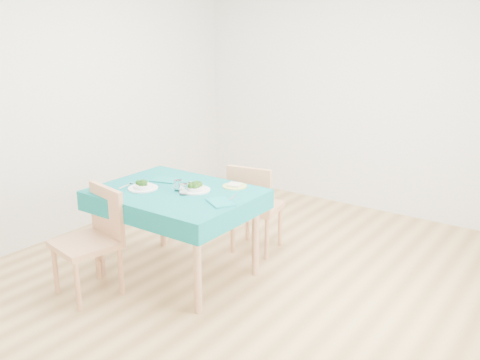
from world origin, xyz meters
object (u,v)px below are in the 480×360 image
Objects in this scene: table at (177,233)px; chair_far at (257,196)px; chair_near at (84,228)px; bowl_far at (195,186)px; side_plate at (235,186)px; bowl_near at (143,185)px.

table is 1.21× the size of chair_far.
chair_near is 1.61m from chair_far.
chair_far reaches higher than bowl_far.
side_plate is (0.34, 0.36, 0.38)m from table.
bowl_far is (0.49, 0.74, 0.24)m from chair_near.
table is 1.15× the size of chair_near.
bowl_far is 1.23× the size of side_plate.
side_plate is at bearing 39.78° from bowl_near.
bowl_far is at bearing 28.87° from bowl_near.
chair_far reaches higher than bowl_near.
side_plate is (0.70, 1.02, 0.21)m from chair_near.
chair_near is at bearing -118.70° from table.
chair_near reaches higher than side_plate.
side_plate is at bearing 53.68° from bowl_far.
chair_far is 1.11m from bowl_near.
bowl_far is (0.13, 0.08, 0.42)m from table.
side_plate is at bearing 46.85° from table.
chair_far is 5.14× the size of side_plate.
chair_near is 4.54× the size of bowl_near.
table is at bearing -148.10° from bowl_far.
chair_far reaches higher than side_plate.
chair_near is at bearing 57.10° from chair_far.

